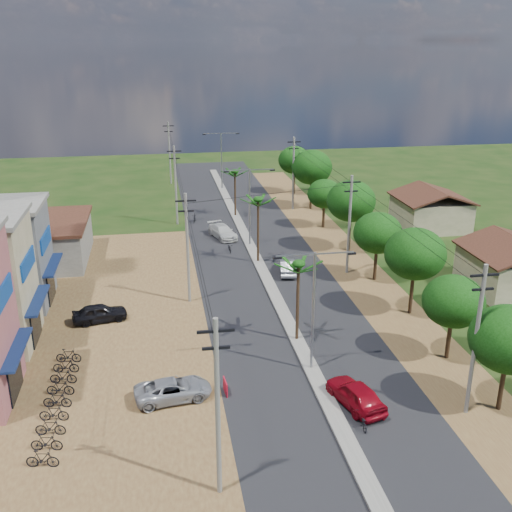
# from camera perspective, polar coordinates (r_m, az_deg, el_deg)

# --- Properties ---
(ground) EXTENTS (160.00, 160.00, 0.00)m
(ground) POSITION_cam_1_polar(r_m,az_deg,el_deg) (39.24, 5.26, -10.75)
(ground) COLOR black
(ground) RESTS_ON ground
(road) EXTENTS (12.00, 110.00, 0.04)m
(road) POSITION_cam_1_polar(r_m,az_deg,el_deg) (52.35, 1.13, -2.49)
(road) COLOR black
(road) RESTS_ON ground
(median) EXTENTS (1.00, 90.00, 0.18)m
(median) POSITION_cam_1_polar(r_m,az_deg,el_deg) (55.06, 0.55, -1.25)
(median) COLOR #605E56
(median) RESTS_ON ground
(dirt_lot_west) EXTENTS (18.00, 46.00, 0.04)m
(dirt_lot_west) POSITION_cam_1_polar(r_m,az_deg,el_deg) (45.56, -16.16, -6.90)
(dirt_lot_west) COLOR #55351D
(dirt_lot_west) RESTS_ON ground
(dirt_shoulder_east) EXTENTS (5.00, 90.00, 0.03)m
(dirt_shoulder_east) POSITION_cam_1_polar(r_m,az_deg,el_deg) (54.47, 9.95, -1.89)
(dirt_shoulder_east) COLOR #55351D
(dirt_shoulder_east) RESTS_ON ground
(low_shed) EXTENTS (10.40, 10.40, 3.95)m
(low_shed) POSITION_cam_1_polar(r_m,az_deg,el_deg) (60.52, -20.49, 1.31)
(low_shed) COLOR #605E56
(low_shed) RESTS_ON ground
(house_east_far) EXTENTS (7.60, 7.50, 4.60)m
(house_east_far) POSITION_cam_1_polar(r_m,az_deg,el_deg) (69.86, 16.32, 4.52)
(house_east_far) COLOR gray
(house_east_far) RESTS_ON ground
(tree_east_a) EXTENTS (4.40, 4.40, 6.37)m
(tree_east_a) POSITION_cam_1_polar(r_m,az_deg,el_deg) (35.90, 22.97, -7.30)
(tree_east_a) COLOR black
(tree_east_a) RESTS_ON ground
(tree_east_b) EXTENTS (4.00, 4.00, 5.83)m
(tree_east_b) POSITION_cam_1_polar(r_m,az_deg,el_deg) (40.60, 18.28, -4.12)
(tree_east_b) COLOR black
(tree_east_b) RESTS_ON ground
(tree_east_c) EXTENTS (4.60, 4.60, 6.83)m
(tree_east_c) POSITION_cam_1_polar(r_m,az_deg,el_deg) (46.31, 14.93, 0.19)
(tree_east_c) COLOR black
(tree_east_c) RESTS_ON ground
(tree_east_d) EXTENTS (4.20, 4.20, 6.13)m
(tree_east_d) POSITION_cam_1_polar(r_m,az_deg,el_deg) (52.46, 11.51, 2.17)
(tree_east_d) COLOR black
(tree_east_d) RESTS_ON ground
(tree_east_e) EXTENTS (4.80, 4.80, 7.14)m
(tree_east_e) POSITION_cam_1_polar(r_m,az_deg,el_deg) (59.55, 9.05, 5.19)
(tree_east_e) COLOR black
(tree_east_e) RESTS_ON ground
(tree_east_f) EXTENTS (3.80, 3.80, 5.52)m
(tree_east_f) POSITION_cam_1_polar(r_m,az_deg,el_deg) (67.12, 6.53, 5.91)
(tree_east_f) COLOR black
(tree_east_f) RESTS_ON ground
(tree_east_g) EXTENTS (5.00, 5.00, 7.38)m
(tree_east_g) POSITION_cam_1_polar(r_m,az_deg,el_deg) (74.50, 5.33, 8.41)
(tree_east_g) COLOR black
(tree_east_g) RESTS_ON ground
(tree_east_h) EXTENTS (4.40, 4.40, 6.52)m
(tree_east_h) POSITION_cam_1_polar(r_m,az_deg,el_deg) (82.16, 3.69, 9.10)
(tree_east_h) COLOR black
(tree_east_h) RESTS_ON ground
(palm_median_near) EXTENTS (2.00, 2.00, 6.15)m
(palm_median_near) POSITION_cam_1_polar(r_m,az_deg,el_deg) (40.32, 4.07, -1.09)
(palm_median_near) COLOR black
(palm_median_near) RESTS_ON ground
(palm_median_mid) EXTENTS (2.00, 2.00, 6.55)m
(palm_median_mid) POSITION_cam_1_polar(r_m,az_deg,el_deg) (55.15, 0.20, 5.13)
(palm_median_mid) COLOR black
(palm_median_mid) RESTS_ON ground
(palm_median_far) EXTENTS (2.00, 2.00, 5.85)m
(palm_median_far) POSITION_cam_1_polar(r_m,az_deg,el_deg) (70.69, -2.03, 7.88)
(palm_median_far) COLOR black
(palm_median_far) RESTS_ON ground
(streetlight_near) EXTENTS (5.10, 0.18, 8.00)m
(streetlight_near) POSITION_cam_1_polar(r_m,az_deg,el_deg) (37.04, 5.49, -4.36)
(streetlight_near) COLOR gray
(streetlight_near) RESTS_ON ground
(streetlight_mid) EXTENTS (5.10, 0.18, 8.00)m
(streetlight_mid) POSITION_cam_1_polar(r_m,az_deg,el_deg) (60.20, -0.61, 5.30)
(streetlight_mid) COLOR gray
(streetlight_mid) RESTS_ON ground
(streetlight_far) EXTENTS (5.10, 0.18, 8.00)m
(streetlight_far) POSITION_cam_1_polar(r_m,az_deg,el_deg) (84.42, -3.31, 9.50)
(streetlight_far) COLOR gray
(streetlight_far) RESTS_ON ground
(utility_pole_w_a) EXTENTS (1.60, 0.24, 9.00)m
(utility_pole_w_a) POSITION_cam_1_polar(r_m,az_deg,el_deg) (27.26, -3.68, -13.99)
(utility_pole_w_a) COLOR #605E56
(utility_pole_w_a) RESTS_ON ground
(utility_pole_w_b) EXTENTS (1.60, 0.24, 9.00)m
(utility_pole_w_b) POSITION_cam_1_polar(r_m,az_deg,el_deg) (47.11, -6.55, 0.95)
(utility_pole_w_b) COLOR #605E56
(utility_pole_w_b) RESTS_ON ground
(utility_pole_w_c) EXTENTS (1.60, 0.24, 9.00)m
(utility_pole_w_c) POSITION_cam_1_polar(r_m,az_deg,el_deg) (68.29, -7.67, 6.85)
(utility_pole_w_c) COLOR #605E56
(utility_pole_w_c) RESTS_ON ground
(utility_pole_w_d) EXTENTS (1.60, 0.24, 9.00)m
(utility_pole_w_d) POSITION_cam_1_polar(r_m,az_deg,el_deg) (88.88, -8.24, 9.84)
(utility_pole_w_d) COLOR #605E56
(utility_pole_w_d) RESTS_ON ground
(utility_pole_e_a) EXTENTS (1.60, 0.24, 9.00)m
(utility_pole_e_a) POSITION_cam_1_polar(r_m,az_deg,el_deg) (34.79, 20.22, -7.31)
(utility_pole_e_a) COLOR #605E56
(utility_pole_e_a) RESTS_ON ground
(utility_pole_e_b) EXTENTS (1.60, 0.24, 9.00)m
(utility_pole_e_b) POSITION_cam_1_polar(r_m,az_deg,el_deg) (53.51, 8.89, 3.15)
(utility_pole_e_b) COLOR #605E56
(utility_pole_e_b) RESTS_ON ground
(utility_pole_e_c) EXTENTS (1.60, 0.24, 9.00)m
(utility_pole_e_c) POSITION_cam_1_polar(r_m,az_deg,el_deg) (74.05, 3.58, 8.00)
(utility_pole_e_c) COLOR #605E56
(utility_pole_e_c) RESTS_ON ground
(car_red_near) EXTENTS (2.89, 4.69, 1.49)m
(car_red_near) POSITION_cam_1_polar(r_m,az_deg,el_deg) (35.75, 9.47, -12.89)
(car_red_near) COLOR maroon
(car_red_near) RESTS_ON ground
(car_silver_mid) EXTENTS (1.96, 4.11, 1.30)m
(car_silver_mid) POSITION_cam_1_polar(r_m,az_deg,el_deg) (54.07, 3.02, -1.05)
(car_silver_mid) COLOR gray
(car_silver_mid) RESTS_ON ground
(car_white_far) EXTENTS (3.19, 4.97, 1.34)m
(car_white_far) POSITION_cam_1_polar(r_m,az_deg,el_deg) (63.95, -3.20, 2.31)
(car_white_far) COLOR #ADAEA9
(car_white_far) RESTS_ON ground
(car_parked_silver) EXTENTS (4.78, 2.73, 1.26)m
(car_parked_silver) POSITION_cam_1_polar(r_m,az_deg,el_deg) (36.22, -7.89, -12.54)
(car_parked_silver) COLOR gray
(car_parked_silver) RESTS_ON ground
(car_parked_dark) EXTENTS (4.25, 2.38, 1.36)m
(car_parked_dark) POSITION_cam_1_polar(r_m,az_deg,el_deg) (46.45, -14.66, -5.30)
(car_parked_dark) COLOR black
(car_parked_dark) RESTS_ON ground
(moto_rider_east) EXTENTS (0.63, 1.60, 0.83)m
(moto_rider_east) POSITION_cam_1_polar(r_m,az_deg,el_deg) (34.26, 10.06, -15.20)
(moto_rider_east) COLOR black
(moto_rider_east) RESTS_ON ground
(moto_rider_west_a) EXTENTS (0.54, 1.54, 0.81)m
(moto_rider_west_a) POSITION_cam_1_polar(r_m,az_deg,el_deg) (59.68, -2.51, 0.75)
(moto_rider_west_a) COLOR black
(moto_rider_west_a) RESTS_ON ground
(moto_rider_west_b) EXTENTS (0.76, 1.75, 1.01)m
(moto_rider_west_b) POSITION_cam_1_polar(r_m,az_deg,el_deg) (69.73, -5.87, 3.59)
(moto_rider_west_b) COLOR black
(moto_rider_west_b) RESTS_ON ground
(roadside_sign) EXTENTS (0.16, 1.09, 0.91)m
(roadside_sign) POSITION_cam_1_polar(r_m,az_deg,el_deg) (36.55, -2.94, -12.36)
(roadside_sign) COLOR #A60F24
(roadside_sign) RESTS_ON ground
(parked_scooter_row) EXTENTS (1.72, 11.14, 1.00)m
(parked_scooter_row) POSITION_cam_1_polar(r_m,az_deg,el_deg) (37.06, -18.41, -12.89)
(parked_scooter_row) COLOR black
(parked_scooter_row) RESTS_ON ground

